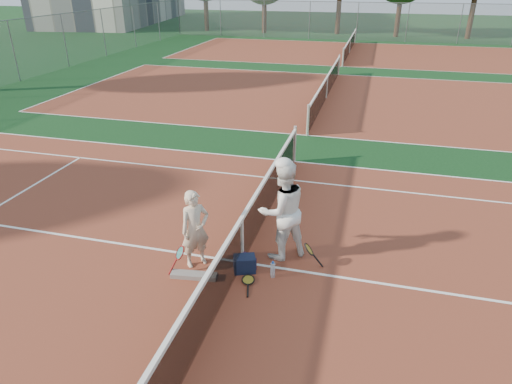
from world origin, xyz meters
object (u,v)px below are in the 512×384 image
(player_b, at_px, (282,210))
(water_bottle, at_px, (273,270))
(racket_spare, at_px, (248,280))
(sports_bag_navy, at_px, (244,264))
(racket_black_held, at_px, (309,255))
(net_main, at_px, (242,240))
(sports_bag_purple, at_px, (246,263))
(player_a, at_px, (195,229))
(racket_red, at_px, (180,259))

(player_b, height_order, water_bottle, player_b)
(racket_spare, bearing_deg, sports_bag_navy, 12.95)
(racket_black_held, xyz_separation_m, racket_spare, (-0.99, -0.75, -0.22))
(net_main, relative_size, sports_bag_purple, 33.63)
(player_a, bearing_deg, net_main, -29.02)
(sports_bag_navy, bearing_deg, racket_spare, -62.56)
(player_b, xyz_separation_m, racket_black_held, (0.58, -0.26, -0.76))
(racket_black_held, distance_m, sports_bag_purple, 1.19)
(water_bottle, bearing_deg, sports_bag_purple, 167.04)
(net_main, height_order, racket_spare, net_main)
(net_main, relative_size, racket_spare, 18.28)
(net_main, relative_size, sports_bag_navy, 27.16)
(net_main, xyz_separation_m, sports_bag_purple, (0.13, -0.18, -0.38))
(player_a, xyz_separation_m, water_bottle, (1.51, -0.05, -0.62))
(racket_spare, bearing_deg, player_b, -36.05)
(sports_bag_navy, relative_size, water_bottle, 1.35)
(player_b, xyz_separation_m, water_bottle, (0.00, -0.76, -0.86))
(sports_bag_navy, bearing_deg, sports_bag_purple, 80.01)
(racket_spare, relative_size, sports_bag_purple, 1.84)
(net_main, bearing_deg, racket_red, -151.60)
(racket_spare, distance_m, water_bottle, 0.49)
(net_main, height_order, racket_black_held, net_main)
(player_a, distance_m, water_bottle, 1.64)
(racket_black_held, bearing_deg, player_b, -33.71)
(player_a, relative_size, racket_spare, 2.57)
(player_b, distance_m, sports_bag_navy, 1.24)
(player_b, distance_m, racket_red, 2.13)
(player_b, bearing_deg, racket_black_held, 116.80)
(racket_red, relative_size, sports_bag_purple, 1.61)
(net_main, xyz_separation_m, player_a, (-0.84, -0.25, 0.26))
(player_b, height_order, racket_spare, player_b)
(player_a, height_order, water_bottle, player_a)
(net_main, xyz_separation_m, sports_bag_navy, (0.12, -0.25, -0.35))
(player_b, bearing_deg, racket_spare, 29.31)
(player_a, distance_m, racket_black_held, 2.21)
(racket_spare, height_order, water_bottle, water_bottle)
(sports_bag_purple, distance_m, water_bottle, 0.56)
(player_b, height_order, sports_bag_navy, player_b)
(sports_bag_navy, bearing_deg, racket_black_held, 21.81)
(player_a, xyz_separation_m, racket_red, (-0.20, -0.31, -0.51))
(racket_black_held, xyz_separation_m, water_bottle, (-0.58, -0.50, -0.10))
(net_main, height_order, player_a, player_a)
(sports_bag_navy, bearing_deg, net_main, 114.56)
(player_a, distance_m, sports_bag_purple, 1.16)
(sports_bag_navy, distance_m, sports_bag_purple, 0.08)
(net_main, distance_m, player_a, 0.92)
(net_main, height_order, sports_bag_navy, net_main)
(player_b, distance_m, racket_black_held, 0.99)
(player_a, relative_size, player_b, 0.77)
(player_b, bearing_deg, water_bottle, 51.00)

